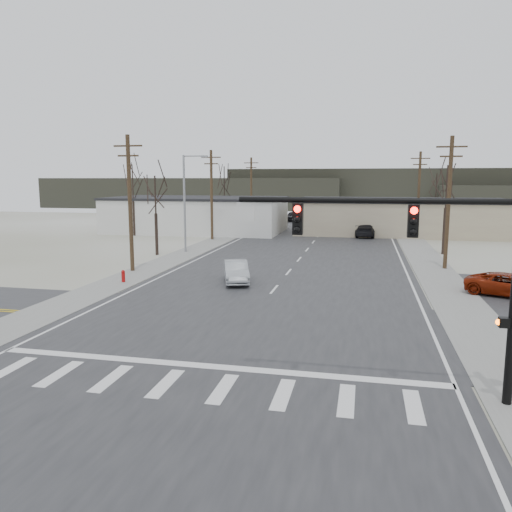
{
  "coord_description": "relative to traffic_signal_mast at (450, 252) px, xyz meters",
  "views": [
    {
      "loc": [
        5.37,
        -21.89,
        6.86
      ],
      "look_at": [
        -0.48,
        4.9,
        2.6
      ],
      "focal_mm": 35.0,
      "sensor_mm": 36.0,
      "label": 1
    }
  ],
  "objects": [
    {
      "name": "main_road",
      "position": [
        -7.89,
        21.2,
        -4.65
      ],
      "size": [
        18.0,
        110.0,
        0.05
      ],
      "primitive_type": "cube",
      "color": "#272729",
      "rests_on": "ground"
    },
    {
      "name": "car_far_b",
      "position": [
        -13.96,
        64.42,
        -3.84
      ],
      "size": [
        1.92,
        4.63,
        1.57
      ],
      "primitive_type": "imported",
      "rotation": [
        0.0,
        0.0,
        -0.02
      ],
      "color": "black",
      "rests_on": "main_road"
    },
    {
      "name": "tree_left_near",
      "position": [
        -20.89,
        26.2,
        0.55
      ],
      "size": [
        3.3,
        3.3,
        7.35
      ],
      "color": "#32241F",
      "rests_on": "ground"
    },
    {
      "name": "tree_left_mid",
      "position": [
        -29.89,
        40.2,
        1.61
      ],
      "size": [
        3.96,
        3.96,
        8.82
      ],
      "color": "#32241F",
      "rests_on": "ground"
    },
    {
      "name": "tree_right_far",
      "position": [
        7.11,
        58.2,
        0.91
      ],
      "size": [
        3.52,
        3.52,
        7.84
      ],
      "color": "#32241F",
      "rests_on": "ground"
    },
    {
      "name": "upole_left_d",
      "position": [
        -19.39,
        58.2,
        0.55
      ],
      "size": [
        2.2,
        0.3,
        10.0
      ],
      "color": "#493422",
      "rests_on": "ground"
    },
    {
      "name": "sidewalk_right",
      "position": [
        2.71,
        26.2,
        -4.64
      ],
      "size": [
        3.0,
        90.0,
        0.06
      ],
      "primitive_type": "cube",
      "color": "gray",
      "rests_on": "ground"
    },
    {
      "name": "building_right_far",
      "position": [
        2.11,
        50.2,
        -2.52
      ],
      "size": [
        26.3,
        14.3,
        4.3
      ],
      "color": "tan",
      "rests_on": "ground"
    },
    {
      "name": "tree_left_far",
      "position": [
        -21.89,
        52.2,
        1.61
      ],
      "size": [
        3.96,
        3.96,
        8.82
      ],
      "color": "#32241F",
      "rests_on": "ground"
    },
    {
      "name": "upole_left_c",
      "position": [
        -19.39,
        38.2,
        0.55
      ],
      "size": [
        2.2,
        0.3,
        10.0
      ],
      "color": "#493422",
      "rests_on": "ground"
    },
    {
      "name": "streetlight_main",
      "position": [
        -18.69,
        28.2,
        0.41
      ],
      "size": [
        2.4,
        0.25,
        9.0
      ],
      "color": "gray",
      "rests_on": "ground"
    },
    {
      "name": "tree_right_mid",
      "position": [
        4.61,
        32.2,
        1.26
      ],
      "size": [
        3.74,
        3.74,
        8.33
      ],
      "color": "#32241F",
      "rests_on": "ground"
    },
    {
      "name": "building_left_far",
      "position": [
        -23.89,
        46.2,
        -2.42
      ],
      "size": [
        22.3,
        12.3,
        4.5
      ],
      "color": "silver",
      "rests_on": "ground"
    },
    {
      "name": "traffic_signal_mast",
      "position": [
        0.0,
        0.0,
        0.0
      ],
      "size": [
        8.95,
        0.43,
        7.2
      ],
      "color": "black",
      "rests_on": "ground"
    },
    {
      "name": "fire_hydrant",
      "position": [
        -18.09,
        14.2,
        -4.22
      ],
      "size": [
        0.24,
        0.24,
        0.87
      ],
      "color": "#A50C0C",
      "rests_on": "ground"
    },
    {
      "name": "upole_right_a",
      "position": [
        3.61,
        24.2,
        0.55
      ],
      "size": [
        2.2,
        0.3,
        10.0
      ],
      "color": "#493422",
      "rests_on": "ground"
    },
    {
      "name": "ground",
      "position": [
        -7.89,
        6.2,
        -4.67
      ],
      "size": [
        140.0,
        140.0,
        0.0
      ],
      "primitive_type": "plane",
      "color": "silver",
      "rests_on": "ground"
    },
    {
      "name": "sidewalk_left",
      "position": [
        -18.49,
        26.2,
        -4.64
      ],
      "size": [
        3.0,
        90.0,
        0.06
      ],
      "primitive_type": "cube",
      "color": "gray",
      "rests_on": "ground"
    },
    {
      "name": "upole_right_b",
      "position": [
        3.61,
        46.2,
        0.55
      ],
      "size": [
        2.2,
        0.3,
        10.0
      ],
      "color": "#493422",
      "rests_on": "ground"
    },
    {
      "name": "cross_road",
      "position": [
        -7.89,
        6.2,
        -4.65
      ],
      "size": [
        90.0,
        10.0,
        0.04
      ],
      "primitive_type": "cube",
      "color": "#272729",
      "rests_on": "ground"
    },
    {
      "name": "hill_center",
      "position": [
        7.11,
        102.2,
        -0.17
      ],
      "size": [
        80.0,
        18.0,
        9.0
      ],
      "primitive_type": "cube",
      "color": "#333026",
      "rests_on": "ground"
    },
    {
      "name": "upole_left_b",
      "position": [
        -19.39,
        18.2,
        0.55
      ],
      "size": [
        2.2,
        0.3,
        10.0
      ],
      "color": "#493422",
      "rests_on": "ground"
    },
    {
      "name": "hill_left",
      "position": [
        -42.89,
        98.2,
        -1.17
      ],
      "size": [
        70.0,
        18.0,
        7.0
      ],
      "primitive_type": "cube",
      "color": "#333026",
      "rests_on": "ground"
    },
    {
      "name": "sedan_crossing",
      "position": [
        -10.75,
        15.81,
        -3.91
      ],
      "size": [
        2.79,
        4.6,
        1.43
      ],
      "primitive_type": "imported",
      "rotation": [
        0.0,
        0.0,
        0.32
      ],
      "color": "#959A9F",
      "rests_on": "main_road"
    },
    {
      "name": "car_far_a",
      "position": [
        -2.27,
        44.6,
        -3.82
      ],
      "size": [
        2.84,
        5.76,
        1.61
      ],
      "primitive_type": "imported",
      "rotation": [
        0.0,
        0.0,
        3.03
      ],
      "color": "black",
      "rests_on": "main_road"
    },
    {
      "name": "car_parked_red",
      "position": [
        5.85,
        15.42,
        -3.98
      ],
      "size": [
        5.23,
        3.97,
        1.32
      ],
      "primitive_type": "imported",
      "rotation": [
        0.0,
        0.0,
        1.14
      ],
      "color": "maroon",
      "rests_on": "parking_lot"
    }
  ]
}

